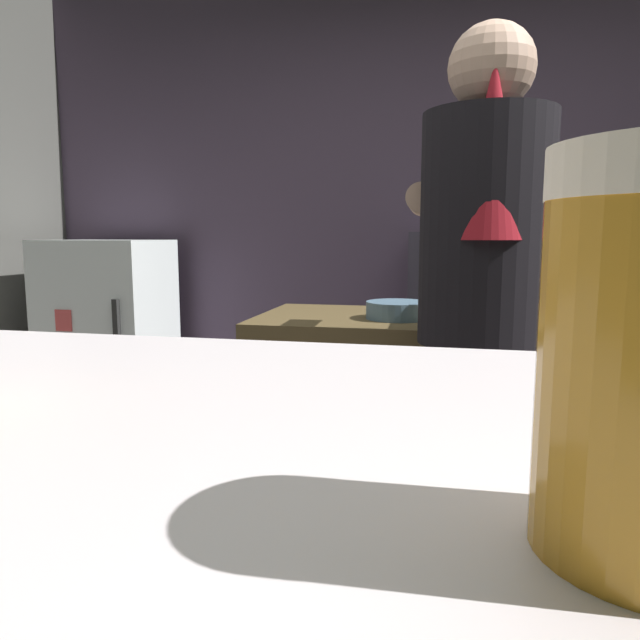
{
  "coord_description": "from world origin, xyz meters",
  "views": [
    {
      "loc": [
        -0.03,
        -1.38,
        1.19
      ],
      "look_at": [
        -0.17,
        -0.75,
        1.09
      ],
      "focal_mm": 33.14,
      "sensor_mm": 36.0,
      "label": 1
    }
  ],
  "objects_px": {
    "bartender": "(482,308)",
    "mixing_bowl": "(397,310)",
    "chefs_knife": "(564,322)",
    "bottle_vinegar": "(511,216)",
    "bottle_soy": "(587,215)",
    "mini_fridge": "(109,337)",
    "bottle_olive_oil": "(457,215)",
    "bottle_hot_sauce": "(484,214)"
  },
  "relations": [
    {
      "from": "mixing_bowl",
      "to": "chefs_knife",
      "type": "distance_m",
      "value": 0.54
    },
    {
      "from": "bartender",
      "to": "bottle_vinegar",
      "type": "xyz_separation_m",
      "value": [
        0.23,
        1.74,
        0.29
      ]
    },
    {
      "from": "bartender",
      "to": "chefs_knife",
      "type": "xyz_separation_m",
      "value": [
        0.28,
        0.4,
        -0.09
      ]
    },
    {
      "from": "mixing_bowl",
      "to": "bottle_hot_sauce",
      "type": "distance_m",
      "value": 1.4
    },
    {
      "from": "mini_fridge",
      "to": "bartender",
      "type": "xyz_separation_m",
      "value": [
        2.07,
        -1.52,
        0.41
      ]
    },
    {
      "from": "bottle_vinegar",
      "to": "chefs_knife",
      "type": "bearing_deg",
      "value": -87.69
    },
    {
      "from": "bottle_vinegar",
      "to": "bottle_olive_oil",
      "type": "bearing_deg",
      "value": -174.35
    },
    {
      "from": "chefs_knife",
      "to": "bottle_vinegar",
      "type": "height_order",
      "value": "bottle_vinegar"
    },
    {
      "from": "mixing_bowl",
      "to": "bottle_olive_oil",
      "type": "distance_m",
      "value": 1.37
    },
    {
      "from": "chefs_knife",
      "to": "bottle_soy",
      "type": "height_order",
      "value": "bottle_soy"
    },
    {
      "from": "chefs_knife",
      "to": "bottle_soy",
      "type": "xyz_separation_m",
      "value": [
        0.31,
        1.25,
        0.38
      ]
    },
    {
      "from": "bottle_soy",
      "to": "bottle_hot_sauce",
      "type": "bearing_deg",
      "value": 174.75
    },
    {
      "from": "bartender",
      "to": "bottle_soy",
      "type": "height_order",
      "value": "bartender"
    },
    {
      "from": "mixing_bowl",
      "to": "bottle_soy",
      "type": "distance_m",
      "value": 1.56
    },
    {
      "from": "chefs_knife",
      "to": "bottle_hot_sauce",
      "type": "relative_size",
      "value": 0.97
    },
    {
      "from": "bottle_olive_oil",
      "to": "bottle_vinegar",
      "type": "bearing_deg",
      "value": 5.65
    },
    {
      "from": "chefs_knife",
      "to": "bottle_soy",
      "type": "bearing_deg",
      "value": 65.06
    },
    {
      "from": "bottle_vinegar",
      "to": "bottle_hot_sauce",
      "type": "height_order",
      "value": "bottle_hot_sauce"
    },
    {
      "from": "mini_fridge",
      "to": "bottle_olive_oil",
      "type": "height_order",
      "value": "bottle_olive_oil"
    },
    {
      "from": "bartender",
      "to": "chefs_knife",
      "type": "distance_m",
      "value": 0.5
    },
    {
      "from": "mini_fridge",
      "to": "chefs_knife",
      "type": "xyz_separation_m",
      "value": [
        2.35,
        -1.11,
        0.33
      ]
    },
    {
      "from": "mixing_bowl",
      "to": "bottle_vinegar",
      "type": "relative_size",
      "value": 1.01
    },
    {
      "from": "mixing_bowl",
      "to": "bottle_hot_sauce",
      "type": "xyz_separation_m",
      "value": [
        0.34,
        1.31,
        0.37
      ]
    },
    {
      "from": "bottle_olive_oil",
      "to": "bottle_hot_sauce",
      "type": "bearing_deg",
      "value": -0.77
    },
    {
      "from": "mini_fridge",
      "to": "bottle_hot_sauce",
      "type": "distance_m",
      "value": 2.28
    },
    {
      "from": "mixing_bowl",
      "to": "chefs_knife",
      "type": "bearing_deg",
      "value": 0.58
    },
    {
      "from": "bottle_olive_oil",
      "to": "bottle_soy",
      "type": "bearing_deg",
      "value": -4.3
    },
    {
      "from": "bottle_vinegar",
      "to": "bottle_soy",
      "type": "bearing_deg",
      "value": -11.86
    },
    {
      "from": "mini_fridge",
      "to": "bottle_vinegar",
      "type": "relative_size",
      "value": 5.43
    },
    {
      "from": "bartender",
      "to": "mixing_bowl",
      "type": "distance_m",
      "value": 0.48
    },
    {
      "from": "mini_fridge",
      "to": "bottle_vinegar",
      "type": "distance_m",
      "value": 2.42
    },
    {
      "from": "mini_fridge",
      "to": "bottle_hot_sauce",
      "type": "bearing_deg",
      "value": 4.97
    },
    {
      "from": "chefs_knife",
      "to": "bottle_vinegar",
      "type": "distance_m",
      "value": 1.38
    },
    {
      "from": "chefs_knife",
      "to": "bottle_hot_sauce",
      "type": "bearing_deg",
      "value": 87.59
    },
    {
      "from": "mini_fridge",
      "to": "bottle_olive_oil",
      "type": "distance_m",
      "value": 2.15
    },
    {
      "from": "bartender",
      "to": "mixing_bowl",
      "type": "bearing_deg",
      "value": 31.04
    },
    {
      "from": "bartender",
      "to": "bottle_soy",
      "type": "xyz_separation_m",
      "value": [
        0.59,
        1.66,
        0.29
      ]
    },
    {
      "from": "bartender",
      "to": "chefs_knife",
      "type": "bearing_deg",
      "value": -36.57
    },
    {
      "from": "bottle_soy",
      "to": "bottle_vinegar",
      "type": "xyz_separation_m",
      "value": [
        -0.36,
        0.08,
        0.0
      ]
    },
    {
      "from": "mini_fridge",
      "to": "bartender",
      "type": "bearing_deg",
      "value": -36.22
    },
    {
      "from": "mixing_bowl",
      "to": "chefs_knife",
      "type": "xyz_separation_m",
      "value": [
        0.54,
        0.01,
        -0.03
      ]
    },
    {
      "from": "bartender",
      "to": "bottle_vinegar",
      "type": "bearing_deg",
      "value": -9.35
    }
  ]
}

